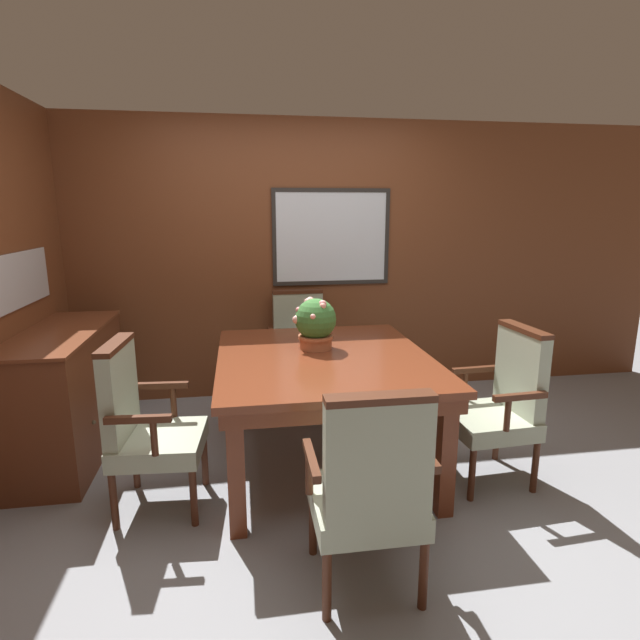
# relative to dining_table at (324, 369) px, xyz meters

# --- Properties ---
(ground_plane) EXTENTS (14.00, 14.00, 0.00)m
(ground_plane) POSITION_rel_dining_table_xyz_m (-0.05, -0.29, -0.67)
(ground_plane) COLOR gray
(wall_back) EXTENTS (7.20, 0.08, 2.45)m
(wall_back) POSITION_rel_dining_table_xyz_m (-0.05, 1.42, 0.56)
(wall_back) COLOR brown
(wall_back) RESTS_ON ground_plane
(dining_table) EXTENTS (1.35, 1.55, 0.76)m
(dining_table) POSITION_rel_dining_table_xyz_m (0.00, 0.00, 0.00)
(dining_table) COLOR maroon
(dining_table) RESTS_ON ground_plane
(chair_right_near) EXTENTS (0.51, 0.55, 0.99)m
(chair_right_near) POSITION_rel_dining_table_xyz_m (1.06, -0.35, -0.15)
(chair_right_near) COLOR #472314
(chair_right_near) RESTS_ON ground_plane
(chair_left_near) EXTENTS (0.52, 0.56, 0.99)m
(chair_left_near) POSITION_rel_dining_table_xyz_m (-1.08, -0.32, -0.15)
(chair_left_near) COLOR #472314
(chair_left_near) RESTS_ON ground_plane
(chair_head_near) EXTENTS (0.53, 0.49, 0.99)m
(chair_head_near) POSITION_rel_dining_table_xyz_m (0.00, -1.17, -0.15)
(chair_head_near) COLOR #472314
(chair_head_near) RESTS_ON ground_plane
(chair_head_far) EXTENTS (0.54, 0.50, 0.99)m
(chair_head_far) POSITION_rel_dining_table_xyz_m (-0.01, 1.16, -0.15)
(chair_head_far) COLOR #472314
(chair_head_far) RESTS_ON ground_plane
(potted_plant) EXTENTS (0.30, 0.28, 0.34)m
(potted_plant) POSITION_rel_dining_table_xyz_m (-0.03, 0.17, 0.27)
(potted_plant) COLOR #B2603D
(potted_plant) RESTS_ON dining_table
(sideboard_cabinet) EXTENTS (0.50, 1.32, 0.89)m
(sideboard_cabinet) POSITION_rel_dining_table_xyz_m (-1.72, 0.42, -0.22)
(sideboard_cabinet) COLOR brown
(sideboard_cabinet) RESTS_ON ground_plane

